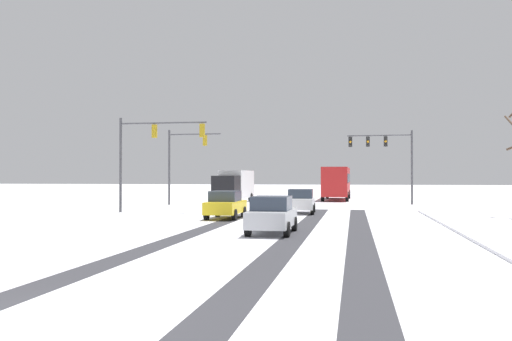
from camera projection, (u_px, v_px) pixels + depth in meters
name	position (u px, v px, depth m)	size (l,w,h in m)	color
ground_plane	(41.00, 317.00, 9.57)	(300.00, 300.00, 0.00)	white
wheel_track_left_lane	(200.00, 230.00, 24.80)	(1.01, 33.46, 0.01)	#38383D
wheel_track_right_lane	(299.00, 232.00, 23.99)	(1.03, 33.46, 0.01)	#38383D
wheel_track_center	(360.00, 233.00, 23.53)	(1.02, 33.46, 0.01)	#38383D
traffic_signal_far_left	(183.00, 155.00, 47.06)	(4.73, 0.38, 6.50)	#47474C
traffic_signal_near_left	(150.00, 144.00, 37.10)	(6.21, 0.39, 6.50)	#47474C
traffic_signal_far_right	(386.00, 150.00, 48.00)	(5.68, 0.50, 6.50)	#47474C
car_white_lead	(301.00, 201.00, 36.20)	(1.96, 4.16, 1.62)	silver
car_yellow_cab_second	(226.00, 205.00, 31.78)	(1.85, 4.11, 1.62)	yellow
car_silver_third	(272.00, 215.00, 23.44)	(1.87, 4.12, 1.62)	#B7BABF
bus_oncoming	(337.00, 181.00, 56.98)	(2.80, 11.04, 3.38)	#B21E1E
box_truck_delivery	(234.00, 185.00, 50.84)	(2.55, 7.49, 3.02)	black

